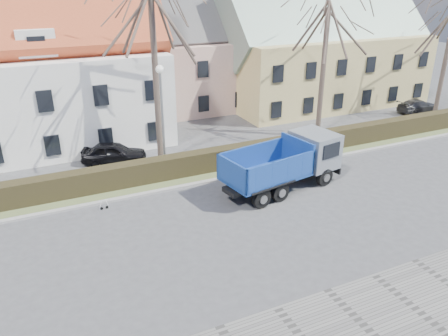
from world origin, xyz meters
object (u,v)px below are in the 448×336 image
dump_truck (279,165)px  streetlight (163,121)px  parked_car_a (114,153)px  parked_car_b (418,106)px  cart_frame (100,205)px

dump_truck → streetlight: bearing=125.7°
parked_car_a → dump_truck: bearing=-113.8°
dump_truck → parked_car_a: dump_truck is taller
streetlight → parked_car_a: streetlight is taller
dump_truck → parked_car_b: size_ratio=1.87×
cart_frame → parked_car_b: bearing=12.1°
dump_truck → streetlight: (-4.95, 4.84, 1.80)m
cart_frame → parked_car_b: size_ratio=0.16×
streetlight → cart_frame: (-4.42, -3.11, -2.96)m
streetlight → cart_frame: size_ratio=10.28×
dump_truck → cart_frame: 9.60m
parked_car_b → streetlight: bearing=98.3°
streetlight → cart_frame: bearing=-144.9°
dump_truck → streetlight: size_ratio=1.12×
dump_truck → parked_car_b: (18.79, 7.79, -0.89)m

